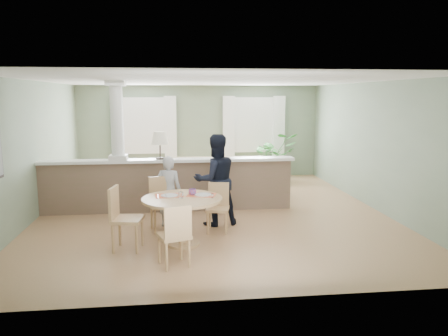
{
  "coord_description": "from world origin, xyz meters",
  "views": [
    {
      "loc": [
        -0.78,
        -8.83,
        2.41
      ],
      "look_at": [
        0.14,
        -1.0,
        1.1
      ],
      "focal_mm": 35.0,
      "sensor_mm": 36.0,
      "label": 1
    }
  ],
  "objects": [
    {
      "name": "houseplant",
      "position": [
        2.07,
        3.2,
        0.69
      ],
      "size": [
        1.46,
        1.34,
        1.38
      ],
      "primitive_type": "imported",
      "rotation": [
        0.0,
        0.0,
        0.24
      ],
      "color": "#2F6D2B",
      "rests_on": "ground"
    },
    {
      "name": "chair_far_boy",
      "position": [
        -1.0,
        -1.08,
        0.53
      ],
      "size": [
        0.52,
        0.52,
        0.96
      ],
      "rotation": [
        0.0,
        0.0,
        0.22
      ],
      "color": "tan",
      "rests_on": "ground"
    },
    {
      "name": "chair_far_man",
      "position": [
        -0.0,
        -1.29,
        0.48
      ],
      "size": [
        0.46,
        0.46,
        0.87
      ],
      "rotation": [
        0.0,
        0.0,
        -0.2
      ],
      "color": "tan",
      "rests_on": "ground"
    },
    {
      "name": "child_person",
      "position": [
        -0.88,
        -0.89,
        0.66
      ],
      "size": [
        0.54,
        0.42,
        1.32
      ],
      "primitive_type": "imported",
      "rotation": [
        0.0,
        0.0,
        2.9
      ],
      "color": "#9B9BA0",
      "rests_on": "ground"
    },
    {
      "name": "ground",
      "position": [
        0.0,
        0.0,
        0.0
      ],
      "size": [
        8.0,
        8.0,
        0.0
      ],
      "primitive_type": "plane",
      "color": "tan",
      "rests_on": "ground"
    },
    {
      "name": "chair_near",
      "position": [
        -0.77,
        -2.91,
        0.5
      ],
      "size": [
        0.52,
        0.52,
        0.91
      ],
      "rotation": [
        0.0,
        0.0,
        3.47
      ],
      "color": "tan",
      "rests_on": "ground"
    },
    {
      "name": "man_person",
      "position": [
        -0.01,
        -0.89,
        0.86
      ],
      "size": [
        0.96,
        0.83,
        1.71
      ],
      "primitive_type": "imported",
      "rotation": [
        0.0,
        0.0,
        3.38
      ],
      "color": "black",
      "rests_on": "ground"
    },
    {
      "name": "sofa",
      "position": [
        0.31,
        1.51,
        0.45
      ],
      "size": [
        3.12,
        1.3,
        0.9
      ],
      "primitive_type": "imported",
      "rotation": [
        0.0,
        0.0,
        -0.03
      ],
      "color": "olive",
      "rests_on": "ground"
    },
    {
      "name": "chair_side",
      "position": [
        -1.6,
        -2.08,
        0.56
      ],
      "size": [
        0.52,
        0.52,
        1.01
      ],
      "rotation": [
        0.0,
        0.0,
        1.4
      ],
      "color": "tan",
      "rests_on": "ground"
    },
    {
      "name": "room_shell",
      "position": [
        -0.03,
        0.63,
        1.81
      ],
      "size": [
        7.02,
        8.02,
        2.71
      ],
      "color": "gray",
      "rests_on": "ground"
    },
    {
      "name": "pony_wall",
      "position": [
        -0.99,
        0.2,
        0.71
      ],
      "size": [
        5.32,
        0.38,
        2.7
      ],
      "color": "brown",
      "rests_on": "ground"
    },
    {
      "name": "dining_table",
      "position": [
        -0.65,
        -1.95,
        0.62
      ],
      "size": [
        1.3,
        1.3,
        0.89
      ],
      "rotation": [
        0.0,
        0.0,
        0.09
      ],
      "color": "tan",
      "rests_on": "ground"
    }
  ]
}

